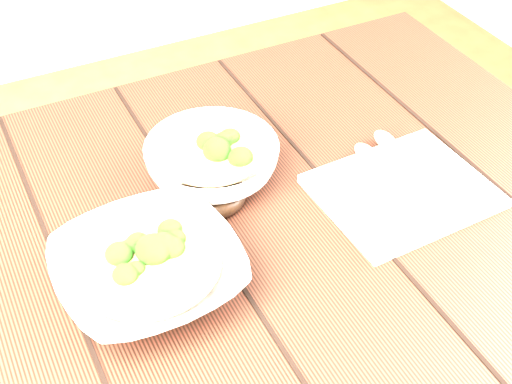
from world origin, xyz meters
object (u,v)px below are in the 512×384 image
object	(u,v)px
soup_bowl_front	(149,270)
napkin	(403,191)
soup_bowl_back	(212,161)
table	(222,282)
trivet	(212,194)

from	to	relation	value
soup_bowl_front	napkin	world-z (taller)	soup_bowl_front
soup_bowl_back	table	bearing A→B (deg)	-108.92
table	soup_bowl_back	bearing A→B (deg)	71.08
trivet	napkin	bearing A→B (deg)	-23.93
napkin	soup_bowl_back	bearing A→B (deg)	143.66
table	soup_bowl_front	xyz separation A→B (m)	(-0.12, -0.06, 0.15)
table	trivet	bearing A→B (deg)	76.51
soup_bowl_back	napkin	bearing A→B (deg)	-34.21
soup_bowl_front	trivet	size ratio (longest dim) A/B	2.45
table	soup_bowl_front	distance (m)	0.20
soup_bowl_back	napkin	world-z (taller)	soup_bowl_back
soup_bowl_back	trivet	world-z (taller)	soup_bowl_back
soup_bowl_front	trivet	distance (m)	0.18
table	trivet	world-z (taller)	trivet
trivet	soup_bowl_back	bearing A→B (deg)	65.34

